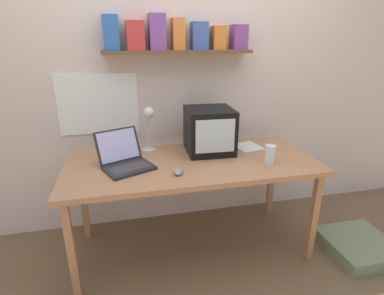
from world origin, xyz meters
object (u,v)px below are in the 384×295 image
computer_mouse (178,171)px  floor_cushion (358,246)px  corner_desk (192,168)px  laptop (124,158)px  desk_lamp (149,123)px  crt_monitor (209,130)px  printed_handout (120,156)px  juice_glass (270,155)px  loose_paper_near_monitor (248,147)px

computer_mouse → floor_cushion: size_ratio=0.24×
corner_desk → computer_mouse: (-0.13, -0.19, 0.07)m
laptop → desk_lamp: bearing=26.7°
desk_lamp → floor_cushion: (1.49, -0.58, -0.90)m
crt_monitor → printed_handout: bearing=178.2°
corner_desk → laptop: size_ratio=4.27×
floor_cushion → corner_desk: bearing=164.4°
corner_desk → printed_handout: bearing=156.9°
laptop → juice_glass: 0.99m
crt_monitor → computer_mouse: bearing=-128.5°
computer_mouse → crt_monitor: bearing=49.1°
loose_paper_near_monitor → floor_cushion: 1.12m
printed_handout → floor_cushion: size_ratio=0.56×
crt_monitor → floor_cushion: 1.44m
crt_monitor → printed_handout: size_ratio=1.36×
desk_lamp → printed_handout: (-0.23, -0.03, -0.22)m
desk_lamp → juice_glass: (0.78, -0.40, -0.17)m
laptop → floor_cushion: 1.87m
desk_lamp → loose_paper_near_monitor: desk_lamp is taller
corner_desk → floor_cushion: size_ratio=3.60×
crt_monitor → desk_lamp: size_ratio=1.05×
corner_desk → desk_lamp: bearing=138.3°
printed_handout → floor_cushion: (1.72, -0.55, -0.68)m
corner_desk → loose_paper_near_monitor: 0.53m
laptop → loose_paper_near_monitor: laptop is taller
crt_monitor → desk_lamp: bearing=172.4°
juice_glass → loose_paper_near_monitor: bearing=92.6°
corner_desk → crt_monitor: 0.32m
crt_monitor → laptop: crt_monitor is taller
juice_glass → loose_paper_near_monitor: 0.35m
laptop → floor_cushion: (1.68, -0.35, -0.73)m
juice_glass → printed_handout: (-1.01, 0.37, -0.06)m
desk_lamp → computer_mouse: size_ratio=3.01×
floor_cushion → juice_glass: bearing=165.4°
corner_desk → loose_paper_near_monitor: (0.50, 0.19, 0.06)m
juice_glass → desk_lamp: bearing=153.1°
juice_glass → printed_handout: size_ratio=0.48×
corner_desk → laptop: 0.48m
desk_lamp → loose_paper_near_monitor: 0.80m
printed_handout → crt_monitor: bearing=-4.2°
computer_mouse → juice_glass: bearing=2.7°
desk_lamp → crt_monitor: bearing=-22.0°
computer_mouse → loose_paper_near_monitor: size_ratio=0.47×
laptop → loose_paper_near_monitor: (0.96, 0.18, -0.06)m
desk_lamp → loose_paper_near_monitor: (0.77, -0.05, -0.22)m
computer_mouse → printed_handout: (-0.36, 0.40, -0.01)m
crt_monitor → printed_handout: 0.69m
juice_glass → computer_mouse: juice_glass is taller
desk_lamp → corner_desk: bearing=-53.7°
loose_paper_near_monitor → floor_cushion: bearing=-36.1°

